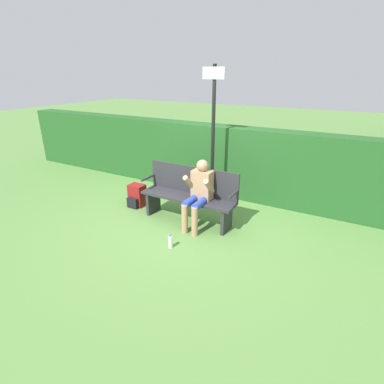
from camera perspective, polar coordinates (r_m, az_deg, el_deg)
name	(u,v)px	position (r m, az deg, el deg)	size (l,w,h in m)	color
ground_plane	(188,221)	(5.72, -0.83, -5.46)	(40.00, 40.00, 0.00)	#5B8942
hedge_back	(224,161)	(6.80, 6.06, 5.99)	(12.00, 0.48, 1.54)	#235623
park_bench	(189,194)	(5.55, -0.48, -0.38)	(1.82, 0.45, 1.02)	#2D2D33
person_seated	(199,191)	(5.25, 1.34, 0.16)	(0.49, 0.62, 1.22)	tan
backpack	(137,196)	(6.36, -10.48, -0.74)	(0.32, 0.33, 0.46)	maroon
water_bottle	(170,242)	(4.86, -4.13, -9.41)	(0.07, 0.07, 0.23)	white
signpost	(213,131)	(5.94, 4.02, 11.47)	(0.44, 0.09, 2.76)	black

